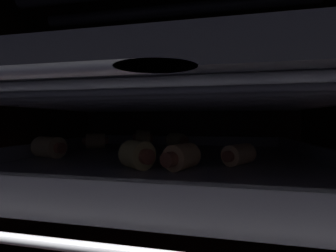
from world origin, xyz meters
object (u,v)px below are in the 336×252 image
(pig_in_blanket_lower_5, at_px, (177,140))
(pig_in_blanket_upper_3, at_px, (111,79))
(pig_in_blanket_lower_4, at_px, (143,138))
(pig_in_blanket_upper_5, at_px, (53,83))
(pig_in_blanket_upper_1, at_px, (138,86))
(pig_in_blanket_upper_4, at_px, (231,96))
(pig_in_blanket_lower_3, at_px, (239,154))
(pig_in_blanket_lower_2, at_px, (137,155))
(oven_rack_upper, at_px, (167,102))
(pig_in_blanket_upper_0, at_px, (163,92))
(pig_in_blanket_lower_6, at_px, (49,147))
(pig_in_blanket_upper_2, at_px, (154,64))
(oven_rack_lower, at_px, (167,166))
(pig_in_blanket_lower_1, at_px, (96,141))
(pig_in_blanket_lower_0, at_px, (182,157))
(baking_tray_upper, at_px, (167,96))
(baking_tray_lower, at_px, (167,160))

(pig_in_blanket_lower_5, distance_m, pig_in_blanket_upper_3, 0.21)
(pig_in_blanket_lower_4, xyz_separation_m, pig_in_blanket_upper_5, (-0.07, -0.18, 0.09))
(pig_in_blanket_upper_1, relative_size, pig_in_blanket_upper_4, 0.92)
(pig_in_blanket_lower_3, bearing_deg, pig_in_blanket_lower_2, -159.24)
(oven_rack_upper, distance_m, pig_in_blanket_upper_0, 0.08)
(pig_in_blanket_lower_6, height_order, pig_in_blanket_upper_2, pig_in_blanket_upper_2)
(oven_rack_lower, distance_m, pig_in_blanket_upper_2, 0.16)
(pig_in_blanket_upper_1, bearing_deg, pig_in_blanket_upper_4, 46.07)
(pig_in_blanket_lower_5, relative_size, pig_in_blanket_upper_0, 1.05)
(pig_in_blanket_lower_5, bearing_deg, pig_in_blanket_lower_6, -134.46)
(pig_in_blanket_lower_1, distance_m, pig_in_blanket_lower_6, 0.11)
(pig_in_blanket_upper_0, bearing_deg, pig_in_blanket_lower_0, -70.33)
(pig_in_blanket_lower_3, relative_size, pig_in_blanket_upper_3, 0.84)
(pig_in_blanket_lower_5, bearing_deg, pig_in_blanket_lower_0, -79.96)
(pig_in_blanket_lower_3, distance_m, pig_in_blanket_upper_1, 0.17)
(pig_in_blanket_lower_0, relative_size, pig_in_blanket_lower_5, 1.12)
(pig_in_blanket_upper_1, height_order, pig_in_blanket_upper_5, same)
(baking_tray_upper, bearing_deg, pig_in_blanket_upper_0, 105.77)
(pig_in_blanket_upper_3, bearing_deg, pig_in_blanket_lower_0, -10.84)
(baking_tray_lower, distance_m, pig_in_blanket_upper_0, 0.13)
(pig_in_blanket_upper_1, bearing_deg, pig_in_blanket_lower_0, -41.89)
(pig_in_blanket_upper_2, bearing_deg, pig_in_blanket_upper_0, 99.50)
(pig_in_blanket_lower_6, bearing_deg, pig_in_blanket_lower_5, 45.54)
(pig_in_blanket_upper_2, bearing_deg, baking_tray_upper, 95.21)
(baking_tray_lower, bearing_deg, pig_in_blanket_upper_3, -143.49)
(pig_in_blanket_lower_5, height_order, pig_in_blanket_upper_3, pig_in_blanket_upper_3)
(oven_rack_lower, relative_size, pig_in_blanket_lower_6, 8.79)
(pig_in_blanket_lower_4, distance_m, pig_in_blanket_upper_0, 0.12)
(pig_in_blanket_lower_0, relative_size, pig_in_blanket_lower_6, 1.04)
(pig_in_blanket_lower_0, height_order, pig_in_blanket_lower_6, pig_in_blanket_lower_6)
(pig_in_blanket_upper_0, distance_m, pig_in_blanket_upper_1, 0.08)
(oven_rack_upper, bearing_deg, pig_in_blanket_upper_5, -164.43)
(pig_in_blanket_lower_2, relative_size, pig_in_blanket_lower_6, 0.79)
(pig_in_blanket_upper_1, bearing_deg, oven_rack_upper, -1.60)
(pig_in_blanket_lower_1, xyz_separation_m, pig_in_blanket_upper_1, (0.11, -0.08, 0.09))
(pig_in_blanket_upper_4, xyz_separation_m, pig_in_blanket_upper_5, (-0.25, -0.19, 0.00))
(pig_in_blanket_lower_5, relative_size, pig_in_blanket_upper_2, 0.93)
(pig_in_blanket_upper_3, height_order, pig_in_blanket_upper_4, pig_in_blanket_upper_3)
(pig_in_blanket_lower_2, distance_m, pig_in_blanket_upper_0, 0.17)
(pig_in_blanket_lower_6, bearing_deg, pig_in_blanket_upper_4, 32.81)
(pig_in_blanket_lower_3, bearing_deg, pig_in_blanket_upper_5, -176.27)
(oven_rack_lower, distance_m, oven_rack_upper, 0.09)
(pig_in_blanket_lower_0, xyz_separation_m, pig_in_blanket_lower_5, (-0.04, 0.20, -0.00))
(baking_tray_lower, bearing_deg, pig_in_blanket_upper_5, -164.43)
(pig_in_blanket_lower_5, relative_size, pig_in_blanket_upper_1, 0.95)
(pig_in_blanket_upper_3, bearing_deg, pig_in_blanket_lower_6, 168.19)
(pig_in_blanket_upper_2, distance_m, pig_in_blanket_upper_5, 0.17)
(pig_in_blanket_lower_0, relative_size, pig_in_blanket_upper_5, 1.24)
(pig_in_blanket_upper_2, distance_m, pig_in_blanket_upper_3, 0.10)
(baking_tray_upper, bearing_deg, pig_in_blanket_upper_3, -143.49)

